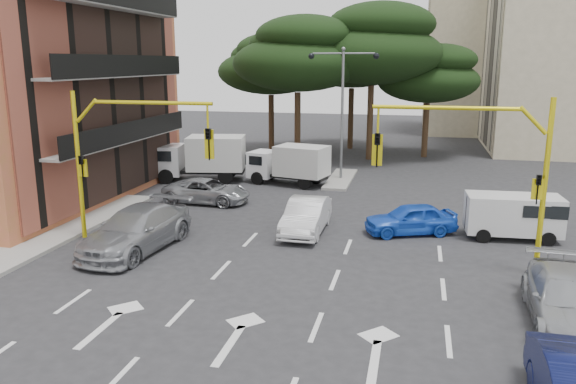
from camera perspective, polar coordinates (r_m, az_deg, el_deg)
name	(u,v)px	position (r m, az deg, el deg)	size (l,w,h in m)	color
ground	(277,275)	(19.36, -1.14, -8.41)	(120.00, 120.00, 0.00)	#28282B
median_strip	(341,179)	(34.47, 5.37, 1.32)	(1.40, 6.00, 0.15)	gray
apartment_beige_far	(509,48)	(62.05, 21.55, 13.42)	(16.20, 12.15, 16.70)	#BBAF8C
pine_left_near	(298,54)	(40.29, 1.07, 13.86)	(9.15, 9.15, 10.23)	#382616
pine_center	(373,44)	(41.56, 8.66, 14.65)	(9.98, 9.98, 11.16)	#382616
pine_left_far	(271,64)	(44.87, -1.69, 12.90)	(8.32, 8.32, 9.30)	#382616
pine_right	(429,73)	(43.42, 14.16, 11.60)	(7.49, 7.49, 8.37)	#382616
pine_back	(353,55)	(46.71, 6.62, 13.68)	(9.15, 9.15, 10.23)	#382616
signal_mast_right	(489,161)	(19.85, 19.75, 3.02)	(5.79, 0.37, 6.00)	yellow
signal_mast_left	(118,147)	(22.68, -16.87, 4.41)	(5.79, 0.37, 6.00)	yellow
street_lamp_center	(343,90)	(33.78, 5.57, 10.24)	(4.16, 0.36, 7.77)	slate
car_white_hatch	(306,216)	(23.79, 1.86, -2.44)	(1.52, 4.35, 1.43)	silver
car_blue_compact	(410,219)	(24.14, 12.34, -2.68)	(1.54, 3.82, 1.30)	blue
car_silver_wagon	(136,230)	(22.32, -15.14, -3.71)	(2.28, 5.60, 1.62)	#929499
car_silver_cross_a	(207,191)	(29.06, -8.26, 0.10)	(2.04, 4.42, 1.23)	#97999E
car_silver_parked	(568,300)	(17.43, 26.58, -9.80)	(2.03, 5.01, 1.45)	#9B9DA2
van_white	(513,217)	(24.68, 21.86, -2.34)	(1.67, 3.70, 1.85)	silver
box_truck_a	(200,158)	(34.42, -8.92, 3.38)	(2.32, 5.54, 2.72)	silver
box_truck_b	(289,165)	(32.97, 0.06, 2.78)	(2.00, 4.77, 2.35)	white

